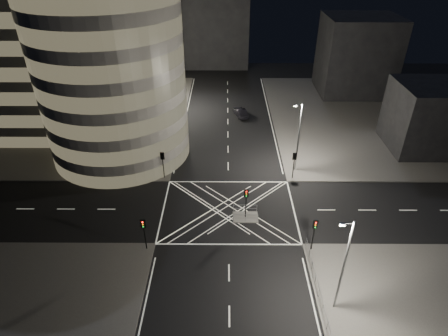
{
  "coord_description": "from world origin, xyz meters",
  "views": [
    {
      "loc": [
        -0.36,
        -35.92,
        28.91
      ],
      "look_at": [
        -0.58,
        4.8,
        3.0
      ],
      "focal_mm": 30.0,
      "sensor_mm": 36.0,
      "label": 1
    }
  ],
  "objects_px": {
    "traffic_signal_fl": "(163,160)",
    "street_lamp_right_near": "(343,264)",
    "street_lamp_left_far": "(176,82)",
    "traffic_signal_nl": "(144,229)",
    "central_island": "(245,217)",
    "traffic_signal_island": "(246,198)",
    "sedan": "(240,112)",
    "traffic_signal_fr": "(294,161)",
    "street_lamp_right_far": "(298,136)",
    "street_lamp_left_near": "(162,126)",
    "traffic_signal_nr": "(314,229)"
  },
  "relations": [
    {
      "from": "traffic_signal_fr",
      "to": "traffic_signal_island",
      "type": "relative_size",
      "value": 1.0
    },
    {
      "from": "central_island",
      "to": "street_lamp_right_far",
      "type": "distance_m",
      "value": 13.98
    },
    {
      "from": "street_lamp_left_far",
      "to": "traffic_signal_nl",
      "type": "bearing_deg",
      "value": -89.01
    },
    {
      "from": "street_lamp_right_far",
      "to": "traffic_signal_fl",
      "type": "bearing_deg",
      "value": -173.12
    },
    {
      "from": "street_lamp_right_near",
      "to": "central_island",
      "type": "bearing_deg",
      "value": 120.75
    },
    {
      "from": "traffic_signal_nl",
      "to": "traffic_signal_fl",
      "type": "bearing_deg",
      "value": 90.0
    },
    {
      "from": "traffic_signal_fl",
      "to": "street_lamp_left_near",
      "type": "xyz_separation_m",
      "value": [
        -0.64,
        5.2,
        2.63
      ]
    },
    {
      "from": "traffic_signal_nl",
      "to": "sedan",
      "type": "distance_m",
      "value": 36.0
    },
    {
      "from": "traffic_signal_nl",
      "to": "street_lamp_left_near",
      "type": "bearing_deg",
      "value": 91.94
    },
    {
      "from": "traffic_signal_nl",
      "to": "street_lamp_left_near",
      "type": "distance_m",
      "value": 18.99
    },
    {
      "from": "traffic_signal_fl",
      "to": "sedan",
      "type": "relative_size",
      "value": 0.87
    },
    {
      "from": "traffic_signal_fr",
      "to": "street_lamp_left_near",
      "type": "distance_m",
      "value": 19.14
    },
    {
      "from": "central_island",
      "to": "street_lamp_left_far",
      "type": "xyz_separation_m",
      "value": [
        -11.44,
        31.5,
        5.47
      ]
    },
    {
      "from": "traffic_signal_island",
      "to": "sedan",
      "type": "height_order",
      "value": "traffic_signal_island"
    },
    {
      "from": "traffic_signal_nl",
      "to": "street_lamp_right_near",
      "type": "height_order",
      "value": "street_lamp_right_near"
    },
    {
      "from": "traffic_signal_fl",
      "to": "traffic_signal_island",
      "type": "height_order",
      "value": "same"
    },
    {
      "from": "traffic_signal_fl",
      "to": "traffic_signal_island",
      "type": "relative_size",
      "value": 1.0
    },
    {
      "from": "traffic_signal_nl",
      "to": "street_lamp_right_far",
      "type": "relative_size",
      "value": 0.4
    },
    {
      "from": "street_lamp_left_near",
      "to": "sedan",
      "type": "relative_size",
      "value": 2.17
    },
    {
      "from": "sedan",
      "to": "street_lamp_left_near",
      "type": "bearing_deg",
      "value": 36.25
    },
    {
      "from": "traffic_signal_fr",
      "to": "sedan",
      "type": "bearing_deg",
      "value": 107.48
    },
    {
      "from": "central_island",
      "to": "traffic_signal_island",
      "type": "bearing_deg",
      "value": 0.0
    },
    {
      "from": "central_island",
      "to": "street_lamp_right_far",
      "type": "xyz_separation_m",
      "value": [
        7.44,
        10.5,
        5.47
      ]
    },
    {
      "from": "central_island",
      "to": "street_lamp_right_near",
      "type": "relative_size",
      "value": 0.3
    },
    {
      "from": "street_lamp_left_near",
      "to": "street_lamp_left_far",
      "type": "xyz_separation_m",
      "value": [
        0.0,
        18.0,
        0.0
      ]
    },
    {
      "from": "central_island",
      "to": "traffic_signal_fr",
      "type": "relative_size",
      "value": 0.75
    },
    {
      "from": "traffic_signal_nl",
      "to": "traffic_signal_fr",
      "type": "bearing_deg",
      "value": 37.69
    },
    {
      "from": "traffic_signal_island",
      "to": "street_lamp_right_near",
      "type": "relative_size",
      "value": 0.4
    },
    {
      "from": "traffic_signal_fl",
      "to": "traffic_signal_fr",
      "type": "distance_m",
      "value": 17.6
    },
    {
      "from": "sedan",
      "to": "street_lamp_left_far",
      "type": "bearing_deg",
      "value": -28.94
    },
    {
      "from": "traffic_signal_fr",
      "to": "street_lamp_left_far",
      "type": "distance_m",
      "value": 29.63
    },
    {
      "from": "street_lamp_left_far",
      "to": "street_lamp_right_far",
      "type": "height_order",
      "value": "same"
    },
    {
      "from": "traffic_signal_fr",
      "to": "traffic_signal_fl",
      "type": "bearing_deg",
      "value": 180.0
    },
    {
      "from": "street_lamp_right_near",
      "to": "sedan",
      "type": "relative_size",
      "value": 2.17
    },
    {
      "from": "traffic_signal_fl",
      "to": "traffic_signal_nl",
      "type": "bearing_deg",
      "value": -90.0
    },
    {
      "from": "traffic_signal_fl",
      "to": "street_lamp_left_far",
      "type": "distance_m",
      "value": 23.36
    },
    {
      "from": "traffic_signal_nl",
      "to": "street_lamp_right_near",
      "type": "distance_m",
      "value": 19.78
    },
    {
      "from": "street_lamp_left_near",
      "to": "street_lamp_left_far",
      "type": "bearing_deg",
      "value": 90.0
    },
    {
      "from": "street_lamp_left_near",
      "to": "street_lamp_right_far",
      "type": "bearing_deg",
      "value": -9.03
    },
    {
      "from": "street_lamp_right_near",
      "to": "traffic_signal_island",
      "type": "bearing_deg",
      "value": 120.75
    },
    {
      "from": "traffic_signal_nr",
      "to": "sedan",
      "type": "bearing_deg",
      "value": 100.73
    },
    {
      "from": "traffic_signal_island",
      "to": "street_lamp_left_near",
      "type": "xyz_separation_m",
      "value": [
        -11.44,
        13.5,
        2.63
      ]
    },
    {
      "from": "central_island",
      "to": "traffic_signal_fr",
      "type": "xyz_separation_m",
      "value": [
        6.8,
        8.3,
        2.84
      ]
    },
    {
      "from": "street_lamp_right_far",
      "to": "traffic_signal_nl",
      "type": "bearing_deg",
      "value": -139.09
    },
    {
      "from": "street_lamp_left_near",
      "to": "street_lamp_right_near",
      "type": "xyz_separation_m",
      "value": [
        18.87,
        -26.0,
        0.0
      ]
    },
    {
      "from": "traffic_signal_fl",
      "to": "street_lamp_right_near",
      "type": "bearing_deg",
      "value": -48.76
    },
    {
      "from": "traffic_signal_nr",
      "to": "street_lamp_left_far",
      "type": "relative_size",
      "value": 0.4
    },
    {
      "from": "street_lamp_right_near",
      "to": "sedan",
      "type": "xyz_separation_m",
      "value": [
        -7.11,
        41.37,
        -4.78
      ]
    },
    {
      "from": "street_lamp_left_far",
      "to": "sedan",
      "type": "xyz_separation_m",
      "value": [
        11.76,
        -2.63,
        -4.78
      ]
    },
    {
      "from": "traffic_signal_nl",
      "to": "traffic_signal_fr",
      "type": "xyz_separation_m",
      "value": [
        17.6,
        13.6,
        0.0
      ]
    }
  ]
}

